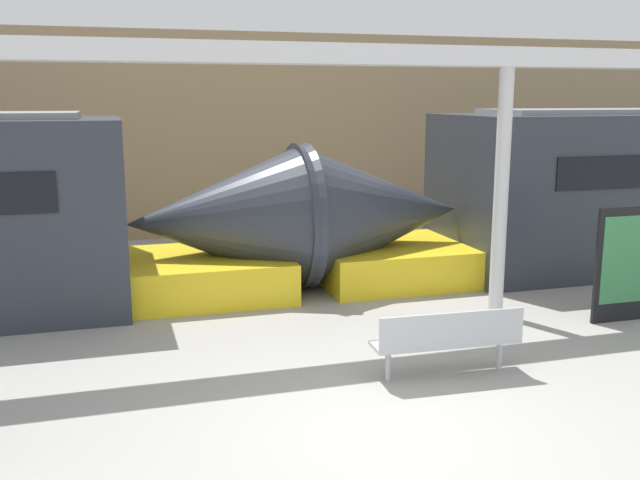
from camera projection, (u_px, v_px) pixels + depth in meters
ground_plane at (380, 427)px, 7.54m from camera, size 60.00×60.00×0.00m
station_wall at (217, 135)px, 17.58m from camera, size 56.00×0.20×5.00m
bench_near at (448, 338)px, 8.77m from camera, size 1.89×0.52×0.88m
poster_board at (626, 264)px, 10.96m from camera, size 1.11×0.07×1.79m
support_column_near at (501, 195)px, 11.05m from camera, size 0.23×0.23×3.87m
canopy_beam at (508, 57)px, 10.64m from camera, size 28.00×0.60×0.28m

